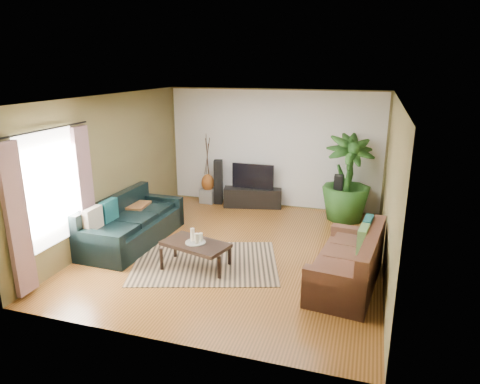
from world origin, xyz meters
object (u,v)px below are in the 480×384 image
at_px(speaker_left, 218,182).
at_px(vase, 208,183).
at_px(tv_stand, 253,197).
at_px(pedestal, 208,196).
at_px(speaker_right, 337,198).
at_px(sofa_left, 133,221).
at_px(television, 253,176).
at_px(sofa_right, 347,258).
at_px(side_table, 135,217).
at_px(potted_plant, 347,179).
at_px(coffee_table, 196,255).

relative_size(speaker_left, vase, 2.48).
distance_m(tv_stand, pedestal, 1.12).
relative_size(speaker_right, pedestal, 2.95).
distance_m(speaker_right, vase, 3.09).
relative_size(sofa_left, speaker_left, 2.15).
xyz_separation_m(television, speaker_right, (1.95, -0.30, -0.24)).
distance_m(sofa_right, side_table, 4.31).
xyz_separation_m(tv_stand, pedestal, (-1.12, 0.00, -0.06)).
distance_m(sofa_right, pedestal, 4.69).
height_order(television, speaker_right, television).
bearing_deg(potted_plant, sofa_right, -85.61).
bearing_deg(sofa_right, side_table, -96.06).
bearing_deg(side_table, television, 49.48).
bearing_deg(side_table, sofa_right, -13.17).
relative_size(tv_stand, potted_plant, 0.73).
distance_m(tv_stand, vase, 1.15).
height_order(sofa_left, vase, sofa_left).
height_order(sofa_left, speaker_left, speaker_left).
xyz_separation_m(sofa_right, coffee_table, (-2.39, -0.17, -0.21)).
distance_m(coffee_table, potted_plant, 3.81).
relative_size(coffee_table, pedestal, 3.22).
height_order(coffee_table, speaker_left, speaker_left).
relative_size(coffee_table, side_table, 1.90).
bearing_deg(sofa_left, side_table, 29.07).
height_order(potted_plant, side_table, potted_plant).
xyz_separation_m(tv_stand, speaker_right, (1.95, -0.30, 0.27)).
bearing_deg(television, sofa_left, -120.52).
bearing_deg(sofa_left, tv_stand, -29.04).
relative_size(speaker_left, side_table, 1.88).
bearing_deg(television, vase, 180.00).
relative_size(speaker_left, speaker_right, 1.08).
bearing_deg(vase, side_table, -108.54).
xyz_separation_m(sofa_left, potted_plant, (3.71, 2.42, 0.49)).
bearing_deg(coffee_table, television, 104.70).
height_order(speaker_right, vase, speaker_right).
relative_size(sofa_left, speaker_right, 2.32).
bearing_deg(potted_plant, speaker_left, 175.07).
relative_size(sofa_right, potted_plant, 1.04).
xyz_separation_m(television, pedestal, (-1.12, 0.00, -0.57)).
xyz_separation_m(speaker_right, potted_plant, (0.17, 0.04, 0.42)).
relative_size(sofa_right, pedestal, 5.69).
bearing_deg(sofa_left, speaker_left, -13.67).
bearing_deg(speaker_right, potted_plant, 11.07).
xyz_separation_m(tv_stand, vase, (-1.12, 0.00, 0.26)).
bearing_deg(tv_stand, pedestal, 167.32).
relative_size(sofa_left, sofa_right, 1.20).
distance_m(sofa_left, vase, 2.71).
bearing_deg(vase, coffee_table, -71.91).
bearing_deg(potted_plant, vase, 175.48).
xyz_separation_m(speaker_left, pedestal, (-0.27, 0.00, -0.36)).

